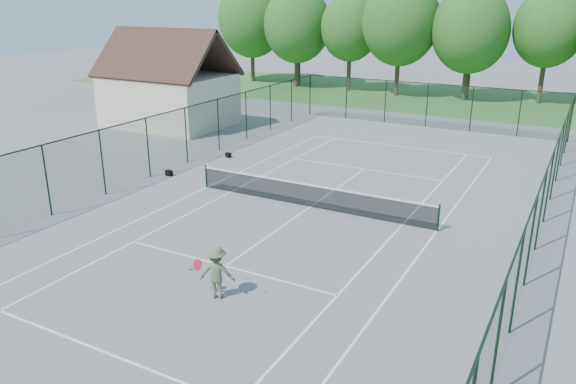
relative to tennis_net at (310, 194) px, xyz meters
name	(u,v)px	position (x,y,z in m)	size (l,w,h in m)	color
ground	(310,207)	(0.00, 0.00, -0.58)	(140.00, 140.00, 0.00)	gray
grass_far	(463,100)	(0.00, 30.00, -0.57)	(80.00, 16.00, 0.01)	#408235
court_lines	(310,207)	(0.00, 0.00, -0.57)	(11.05, 23.85, 0.01)	white
tennis_net	(310,194)	(0.00, 0.00, 0.00)	(11.08, 0.08, 1.10)	black
fence_enclosure	(311,173)	(0.00, 0.00, 0.98)	(18.05, 36.05, 3.02)	#1D3C26
utility_building	(168,80)	(-16.00, 10.00, 2.54)	(8.60, 6.27, 6.63)	#F2E9C4
tree_line_far	(470,29)	(0.00, 30.00, 5.42)	(39.40, 6.40, 9.70)	#473624
sports_bag_a	(169,173)	(-8.29, 0.60, -0.44)	(0.35, 0.21, 0.28)	black
sports_bag_b	(228,155)	(-7.59, 4.87, -0.44)	(0.34, 0.21, 0.26)	black
tennis_player	(217,272)	(0.97, -8.20, 0.25)	(1.76, 0.97, 1.65)	#5E6646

